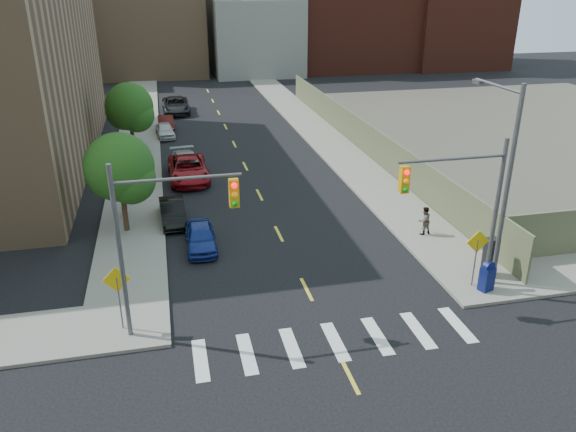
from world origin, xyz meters
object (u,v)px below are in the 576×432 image
parked_car_black (173,212)px  payphone (490,257)px  parked_car_white (165,130)px  pedestrian_west (124,202)px  mailbox (487,276)px  parked_car_red (188,169)px  pedestrian_east (424,221)px  parked_car_blue (201,237)px  parked_car_maroon (166,124)px  parked_car_grey (176,105)px  parked_car_silver (187,165)px

parked_car_black → payphone: payphone is taller
parked_car_white → pedestrian_west: pedestrian_west is taller
mailbox → parked_car_red: bearing=105.6°
parked_car_white → pedestrian_west: (-2.65, -17.31, 0.29)m
pedestrian_east → payphone: bearing=90.5°
parked_car_red → parked_car_white: bearing=95.2°
parked_car_blue → parked_car_maroon: bearing=93.6°
parked_car_blue → parked_car_white: bearing=94.2°
parked_car_blue → parked_car_grey: (0.03, 31.66, 0.15)m
parked_car_grey → mailbox: size_ratio=4.02×
parked_car_grey → pedestrian_east: 34.83m
parked_car_silver → parked_car_grey: (0.02, 19.74, 0.06)m
parked_car_blue → parked_car_silver: 11.93m
parked_car_red → mailbox: 21.42m
parked_car_grey → payphone: payphone is taller
parked_car_silver → pedestrian_west: 7.94m
parked_car_silver → payphone: payphone is taller
parked_car_black → parked_car_red: 7.18m
parked_car_maroon → mailbox: (12.94, -31.76, 0.19)m
parked_car_grey → mailbox: (11.77, -38.81, 0.05)m
parked_car_red → pedestrian_west: size_ratio=3.68×
parked_car_white → pedestrian_east: bearing=-66.2°
parked_car_white → pedestrian_west: 17.52m
parked_car_black → pedestrian_west: 2.98m
parked_car_black → parked_car_blue: bearing=-73.7°
parked_car_white → parked_car_maroon: bearing=81.6°
payphone → parked_car_silver: bearing=119.9°
mailbox → payphone: size_ratio=0.76×
parked_car_black → pedestrian_east: (12.95, -4.85, 0.29)m
parked_car_white → parked_car_maroon: parked_car_maroon is taller
parked_car_blue → payphone: (12.62, -5.95, 0.44)m
parked_car_blue → parked_car_white: size_ratio=1.02×
mailbox → parked_car_white: bearing=96.2°
parked_car_blue → mailbox: 13.80m
parked_car_white → parked_car_grey: (1.30, 9.32, 0.17)m
parked_car_red → mailbox: size_ratio=3.98×
parked_car_white → parked_car_grey: parked_car_grey is taller
mailbox → pedestrian_west: bearing=124.5°
parked_car_maroon → pedestrian_east: 28.78m
parked_car_black → parked_car_white: (0.00, 18.66, -0.01)m
pedestrian_east → parked_car_grey: bearing=-81.1°
pedestrian_east → parked_car_black: bearing=-31.2°
parked_car_maroon → mailbox: mailbox is taller
pedestrian_west → parked_car_blue: bearing=-127.6°
parked_car_red → parked_car_grey: parked_car_grey is taller
mailbox → parked_car_blue: bearing=131.0°
parked_car_blue → payphone: 13.96m
parked_car_red → parked_car_silver: 1.18m
pedestrian_east → parked_car_maroon: bearing=-74.2°
parked_car_blue → parked_car_red: (0.03, 10.75, 0.14)m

